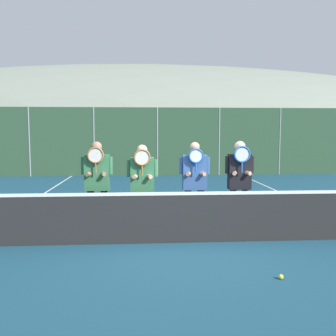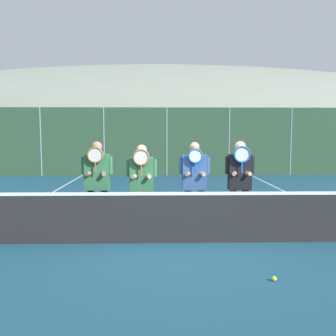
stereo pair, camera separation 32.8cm
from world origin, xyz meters
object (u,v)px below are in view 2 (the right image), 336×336
object	(u,v)px
car_center	(266,152)
tennis_ball_on_court	(274,279)
player_leftmost	(97,179)
player_center_right	(194,180)
player_center_left	(142,182)
car_left_of_center	(175,152)
player_rightmost	(240,179)
car_far_left	(81,152)

from	to	relation	value
car_center	tennis_ball_on_court	size ratio (longest dim) A/B	65.40
player_leftmost	player_center_right	xyz separation A→B (m)	(1.89, 0.00, -0.02)
player_center_left	player_center_right	world-z (taller)	player_center_right
car_left_of_center	car_center	distance (m)	4.99
player_leftmost	player_center_right	world-z (taller)	player_leftmost
tennis_ball_on_court	player_center_left	bearing A→B (deg)	129.29
player_rightmost	car_center	size ratio (longest dim) A/B	0.41
player_rightmost	car_left_of_center	bearing A→B (deg)	93.11
car_far_left	player_leftmost	bearing A→B (deg)	-76.85
car_center	car_left_of_center	bearing A→B (deg)	-178.22
car_left_of_center	tennis_ball_on_court	distance (m)	15.42
player_rightmost	tennis_ball_on_court	xyz separation A→B (m)	(-0.02, -2.36, -1.04)
tennis_ball_on_court	car_center	bearing A→B (deg)	74.53
car_center	tennis_ball_on_court	distance (m)	16.14
player_center_left	car_far_left	xyz separation A→B (m)	(-3.90, 13.10, -0.16)
player_center_left	player_leftmost	bearing A→B (deg)	171.53
player_rightmost	car_center	distance (m)	13.86
player_rightmost	player_center_left	bearing A→B (deg)	-178.02
player_center_left	tennis_ball_on_court	distance (m)	3.13
player_center_right	car_left_of_center	bearing A→B (deg)	89.26
player_leftmost	car_center	distance (m)	14.89
player_leftmost	player_center_left	bearing A→B (deg)	-8.47
player_center_right	tennis_ball_on_court	bearing A→B (deg)	-70.61
player_center_left	car_left_of_center	bearing A→B (deg)	84.80
player_center_right	player_rightmost	distance (m)	0.88
tennis_ball_on_court	player_leftmost	bearing A→B (deg)	138.58
player_leftmost	player_rightmost	bearing A→B (deg)	-1.32
car_left_of_center	player_center_left	bearing A→B (deg)	-95.20
car_far_left	tennis_ball_on_court	bearing A→B (deg)	-69.43
player_center_left	car_far_left	bearing A→B (deg)	106.58
player_center_right	tennis_ball_on_court	world-z (taller)	player_center_right
player_center_right	car_far_left	bearing A→B (deg)	110.79
player_leftmost	player_center_left	distance (m)	0.88
player_rightmost	car_far_left	bearing A→B (deg)	113.98
player_rightmost	car_left_of_center	distance (m)	13.04
player_rightmost	player_center_right	bearing A→B (deg)	175.81
car_left_of_center	tennis_ball_on_court	xyz separation A→B (m)	(0.68, -15.38, -0.82)
car_far_left	car_center	size ratio (longest dim) A/B	1.05
player_center_right	car_center	bearing A→B (deg)	68.56
tennis_ball_on_court	player_center_right	bearing A→B (deg)	109.39
car_left_of_center	car_far_left	bearing A→B (deg)	179.90
player_leftmost	player_center_left	size ratio (longest dim) A/B	1.03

